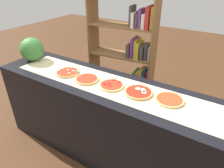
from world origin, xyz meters
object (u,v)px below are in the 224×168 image
object	(u,v)px
pizza_mozzarella_3	(139,92)
bookshelf	(131,58)
pizza_pepperoni_2	(111,85)
pizza_plain_4	(169,100)
pizza_plain_1	(87,79)
watermelon	(32,49)
pizza_mushroom_0	(68,72)

from	to	relation	value
pizza_mozzarella_3	bookshelf	size ratio (longest dim) A/B	0.15
pizza_pepperoni_2	pizza_plain_4	size ratio (longest dim) A/B	0.98
pizza_pepperoni_2	pizza_plain_4	distance (m)	0.53
pizza_plain_1	watermelon	distance (m)	0.86
bookshelf	pizza_plain_4	bearing A→B (deg)	-47.52
pizza_mushroom_0	pizza_plain_1	world-z (taller)	pizza_mushroom_0
pizza_mushroom_0	pizza_mozzarella_3	bearing A→B (deg)	2.53
pizza_plain_1	bookshelf	size ratio (longest dim) A/B	0.14
pizza_mushroom_0	pizza_mozzarella_3	size ratio (longest dim) A/B	0.99
pizza_plain_1	pizza_pepperoni_2	size ratio (longest dim) A/B	0.98
pizza_mushroom_0	pizza_mozzarella_3	distance (m)	0.79
watermelon	pizza_mushroom_0	bearing A→B (deg)	-4.83
pizza_plain_4	pizza_mushroom_0	bearing A→B (deg)	-176.34
pizza_pepperoni_2	pizza_plain_4	bearing A→B (deg)	5.74
pizza_plain_1	pizza_plain_4	size ratio (longest dim) A/B	0.96
pizza_plain_1	watermelon	world-z (taller)	watermelon
pizza_mozzarella_3	pizza_plain_4	world-z (taller)	pizza_mozzarella_3
bookshelf	pizza_mushroom_0	bearing A→B (deg)	-103.79
pizza_pepperoni_2	bookshelf	size ratio (longest dim) A/B	0.14
pizza_plain_1	pizza_mozzarella_3	world-z (taller)	pizza_mozzarella_3
bookshelf	pizza_pepperoni_2	bearing A→B (deg)	-72.94
pizza_pepperoni_2	pizza_plain_1	bearing A→B (deg)	-173.75
pizza_pepperoni_2	bookshelf	world-z (taller)	bookshelf
pizza_mushroom_0	watermelon	world-z (taller)	watermelon
pizza_pepperoni_2	pizza_mozzarella_3	bearing A→B (deg)	4.48
pizza_plain_1	pizza_plain_4	xyz separation A→B (m)	(0.79, 0.08, -0.00)
watermelon	bookshelf	bearing A→B (deg)	48.13
pizza_plain_1	watermelon	xyz separation A→B (m)	(-0.84, 0.06, 0.12)
pizza_mozzarella_3	watermelon	world-z (taller)	watermelon
pizza_mushroom_0	pizza_plain_1	xyz separation A→B (m)	(0.26, -0.01, 0.00)
pizza_mushroom_0	watermelon	xyz separation A→B (m)	(-0.58, 0.05, 0.12)
pizza_mushroom_0	bookshelf	bearing A→B (deg)	76.21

